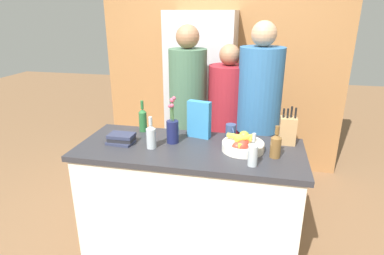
# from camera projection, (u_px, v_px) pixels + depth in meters

# --- Properties ---
(ground_plane) EXTENTS (14.00, 14.00, 0.00)m
(ground_plane) POSITION_uv_depth(u_px,v_px,m) (190.00, 252.00, 2.61)
(ground_plane) COLOR brown
(kitchen_island) EXTENTS (1.61, 0.67, 0.93)m
(kitchen_island) POSITION_uv_depth(u_px,v_px,m) (190.00, 203.00, 2.45)
(kitchen_island) COLOR silver
(kitchen_island) RESTS_ON ground_plane
(back_wall_wood) EXTENTS (2.81, 0.12, 2.60)m
(back_wall_wood) POSITION_uv_depth(u_px,v_px,m) (222.00, 60.00, 3.76)
(back_wall_wood) COLOR #9E6B3D
(back_wall_wood) RESTS_ON ground_plane
(refrigerator) EXTENTS (0.70, 0.62, 1.85)m
(refrigerator) POSITION_uv_depth(u_px,v_px,m) (202.00, 98.00, 3.58)
(refrigerator) COLOR #B7B7BC
(refrigerator) RESTS_ON ground_plane
(fruit_bowl) EXTENTS (0.29, 0.29, 0.12)m
(fruit_bowl) POSITION_uv_depth(u_px,v_px,m) (243.00, 145.00, 2.22)
(fruit_bowl) COLOR silver
(fruit_bowl) RESTS_ON kitchen_island
(knife_block) EXTENTS (0.12, 0.10, 0.28)m
(knife_block) POSITION_uv_depth(u_px,v_px,m) (288.00, 130.00, 2.32)
(knife_block) COLOR tan
(knife_block) RESTS_ON kitchen_island
(flower_vase) EXTENTS (0.09, 0.09, 0.35)m
(flower_vase) POSITION_uv_depth(u_px,v_px,m) (173.00, 129.00, 2.34)
(flower_vase) COLOR #191E4C
(flower_vase) RESTS_ON kitchen_island
(cereal_box) EXTENTS (0.19, 0.10, 0.28)m
(cereal_box) POSITION_uv_depth(u_px,v_px,m) (199.00, 119.00, 2.43)
(cereal_box) COLOR teal
(cereal_box) RESTS_ON kitchen_island
(coffee_mug) EXTENTS (0.08, 0.12, 0.10)m
(coffee_mug) POSITION_uv_depth(u_px,v_px,m) (231.00, 131.00, 2.46)
(coffee_mug) COLOR #334770
(coffee_mug) RESTS_ON kitchen_island
(book_stack) EXTENTS (0.20, 0.15, 0.07)m
(book_stack) POSITION_uv_depth(u_px,v_px,m) (121.00, 139.00, 2.36)
(book_stack) COLOR #2D334C
(book_stack) RESTS_ON kitchen_island
(bottle_oil) EXTENTS (0.06, 0.06, 0.25)m
(bottle_oil) POSITION_uv_depth(u_px,v_px,m) (143.00, 119.00, 2.57)
(bottle_oil) COLOR #286633
(bottle_oil) RESTS_ON kitchen_island
(bottle_vinegar) EXTENTS (0.06, 0.06, 0.22)m
(bottle_vinegar) POSITION_uv_depth(u_px,v_px,m) (253.00, 153.00, 1.99)
(bottle_vinegar) COLOR #B2BCC1
(bottle_vinegar) RESTS_ON kitchen_island
(bottle_wine) EXTENTS (0.07, 0.07, 0.22)m
(bottle_wine) POSITION_uv_depth(u_px,v_px,m) (276.00, 145.00, 2.11)
(bottle_wine) COLOR brown
(bottle_wine) RESTS_ON kitchen_island
(bottle_water) EXTENTS (0.07, 0.07, 0.23)m
(bottle_water) POSITION_uv_depth(u_px,v_px,m) (151.00, 136.00, 2.25)
(bottle_water) COLOR #B2BCC1
(bottle_water) RESTS_ON kitchen_island
(person_at_sink) EXTENTS (0.34, 0.34, 1.74)m
(person_at_sink) POSITION_uv_depth(u_px,v_px,m) (188.00, 110.00, 2.95)
(person_at_sink) COLOR #383842
(person_at_sink) RESTS_ON ground_plane
(person_in_blue) EXTENTS (0.36, 0.36, 1.58)m
(person_in_blue) POSITION_uv_depth(u_px,v_px,m) (227.00, 121.00, 2.98)
(person_in_blue) COLOR #383842
(person_in_blue) RESTS_ON ground_plane
(person_in_red_tee) EXTENTS (0.38, 0.38, 1.78)m
(person_in_red_tee) POSITION_uv_depth(u_px,v_px,m) (258.00, 114.00, 2.80)
(person_in_red_tee) COLOR #383842
(person_in_red_tee) RESTS_ON ground_plane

